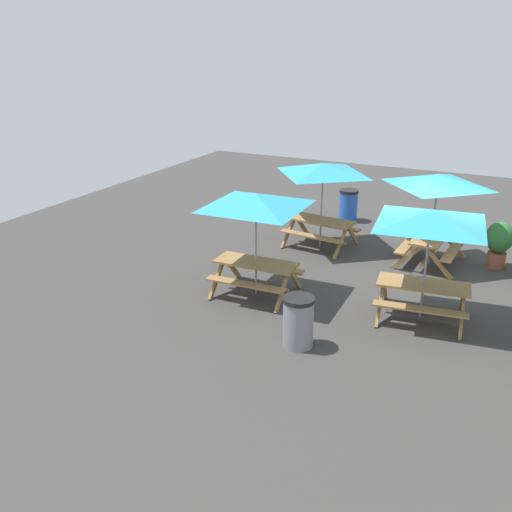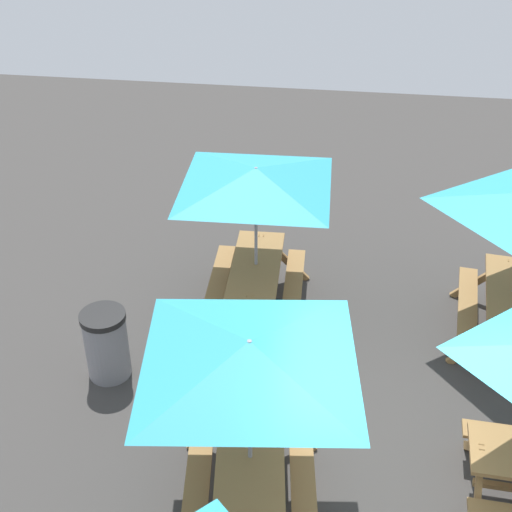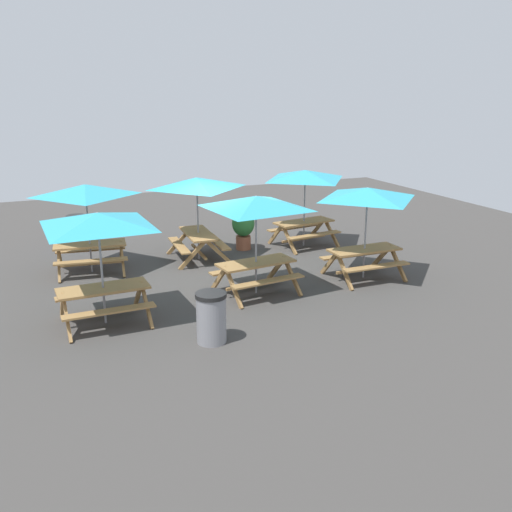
{
  "view_description": "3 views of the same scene",
  "coord_description": "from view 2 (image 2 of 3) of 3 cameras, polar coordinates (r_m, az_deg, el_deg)",
  "views": [
    {
      "loc": [
        1.84,
        -12.4,
        5.34
      ],
      "look_at": [
        -3.3,
        -2.01,
        0.9
      ],
      "focal_mm": 40.0,
      "sensor_mm": 36.0,
      "label": 1
    },
    {
      "loc": [
        5.15,
        -0.84,
        6.48
      ],
      "look_at": [
        -3.3,
        -2.01,
        0.9
      ],
      "focal_mm": 50.0,
      "sensor_mm": 36.0,
      "label": 2
    },
    {
      "loc": [
        -4.66,
        -13.16,
        4.62
      ],
      "look_at": [
        0.22,
        -1.58,
        0.9
      ],
      "focal_mm": 40.0,
      "sensor_mm": 36.0,
      "label": 3
    }
  ],
  "objects": [
    {
      "name": "picnic_table_0",
      "position": [
        6.71,
        -0.51,
        -8.84
      ],
      "size": [
        2.81,
        2.81,
        2.34
      ],
      "rotation": [
        0.0,
        0.0,
        0.13
      ],
      "color": "olive",
      "rests_on": "ground"
    },
    {
      "name": "trash_bin_gray",
      "position": [
        9.46,
        -11.88,
        -6.9
      ],
      "size": [
        0.59,
        0.59,
        0.98
      ],
      "color": "gray",
      "rests_on": "ground"
    },
    {
      "name": "ground_plane",
      "position": [
        8.32,
        11.27,
        -18.89
      ],
      "size": [
        25.37,
        25.37,
        0.0
      ],
      "primitive_type": "plane",
      "color": "#3D3A38",
      "rests_on": "ground"
    },
    {
      "name": "picnic_table_1",
      "position": [
        9.64,
        0.0,
        5.42
      ],
      "size": [
        2.83,
        2.83,
        2.34
      ],
      "rotation": [
        0.0,
        0.0,
        0.03
      ],
      "color": "olive",
      "rests_on": "ground"
    }
  ]
}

